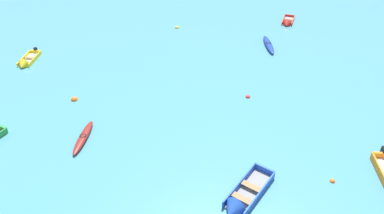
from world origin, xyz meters
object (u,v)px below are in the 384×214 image
at_px(kayak_maroon_back_row_left, 83,137).
at_px(mooring_buoy_near_foreground, 332,181).
at_px(mooring_buoy_outer_edge, 177,28).
at_px(rowboat_blue_far_back, 240,201).
at_px(mooring_buoy_central, 74,100).
at_px(rowboat_red_near_left, 287,23).
at_px(rowboat_yellow_far_right, 26,63).
at_px(kayak_deep_blue_back_row_center, 269,44).
at_px(mooring_buoy_trailing, 248,97).

distance_m(kayak_maroon_back_row_left, mooring_buoy_near_foreground, 14.05).
bearing_deg(mooring_buoy_outer_edge, rowboat_blue_far_back, -86.10).
relative_size(mooring_buoy_near_foreground, mooring_buoy_central, 0.62).
bearing_deg(rowboat_red_near_left, rowboat_yellow_far_right, -166.13).
relative_size(kayak_maroon_back_row_left, kayak_deep_blue_back_row_center, 0.89).
xyz_separation_m(rowboat_red_near_left, rowboat_yellow_far_right, (-23.14, -5.71, 0.02)).
height_order(rowboat_red_near_left, mooring_buoy_near_foreground, rowboat_red_near_left).
distance_m(mooring_buoy_near_foreground, mooring_buoy_outer_edge, 21.66).
xyz_separation_m(rowboat_blue_far_back, mooring_buoy_outer_edge, (-1.47, 21.62, -0.20)).
bearing_deg(mooring_buoy_near_foreground, rowboat_red_near_left, 78.39).
relative_size(rowboat_blue_far_back, kayak_maroon_back_row_left, 1.11).
xyz_separation_m(kayak_maroon_back_row_left, mooring_buoy_outer_edge, (6.69, 15.85, -0.14)).
bearing_deg(mooring_buoy_central, mooring_buoy_outer_edge, 55.75).
relative_size(mooring_buoy_near_foreground, mooring_buoy_outer_edge, 0.69).
distance_m(rowboat_yellow_far_right, kayak_deep_blue_back_row_center, 20.03).
xyz_separation_m(mooring_buoy_trailing, mooring_buoy_outer_edge, (-3.98, 12.46, 0.00)).
xyz_separation_m(rowboat_red_near_left, kayak_deep_blue_back_row_center, (-3.14, -4.56, 0.04)).
xyz_separation_m(rowboat_red_near_left, mooring_buoy_trailing, (-6.73, -12.24, -0.13)).
relative_size(rowboat_yellow_far_right, mooring_buoy_outer_edge, 7.29).
xyz_separation_m(rowboat_blue_far_back, mooring_buoy_trailing, (2.51, 9.16, -0.20)).
bearing_deg(mooring_buoy_trailing, mooring_buoy_central, 175.55).
relative_size(kayak_deep_blue_back_row_center, mooring_buoy_near_foreground, 12.60).
bearing_deg(rowboat_red_near_left, rowboat_blue_far_back, -113.36).
distance_m(rowboat_yellow_far_right, mooring_buoy_central, 7.23).
bearing_deg(mooring_buoy_trailing, kayak_maroon_back_row_left, -162.37).
bearing_deg(kayak_maroon_back_row_left, rowboat_red_near_left, 41.93).
height_order(rowboat_blue_far_back, kayak_maroon_back_row_left, rowboat_blue_far_back).
distance_m(mooring_buoy_trailing, mooring_buoy_outer_edge, 13.08).
height_order(kayak_maroon_back_row_left, kayak_deep_blue_back_row_center, kayak_deep_blue_back_row_center).
bearing_deg(mooring_buoy_near_foreground, mooring_buoy_trailing, 107.18).
distance_m(rowboat_red_near_left, rowboat_blue_far_back, 23.31).
bearing_deg(rowboat_yellow_far_right, mooring_buoy_outer_edge, 25.52).
bearing_deg(mooring_buoy_central, mooring_buoy_trailing, -4.45).
bearing_deg(rowboat_red_near_left, mooring_buoy_outer_edge, 178.84).
xyz_separation_m(rowboat_red_near_left, mooring_buoy_near_foreground, (-4.20, -20.43, -0.13)).
distance_m(kayak_maroon_back_row_left, mooring_buoy_outer_edge, 17.20).
bearing_deg(mooring_buoy_near_foreground, rowboat_blue_far_back, -169.13).
height_order(rowboat_blue_far_back, kayak_deep_blue_back_row_center, rowboat_blue_far_back).
distance_m(rowboat_red_near_left, mooring_buoy_central, 21.75).
distance_m(rowboat_blue_far_back, mooring_buoy_trailing, 9.50).
relative_size(mooring_buoy_trailing, mooring_buoy_central, 0.72).
bearing_deg(kayak_maroon_back_row_left, kayak_deep_blue_back_row_center, 37.82).
height_order(rowboat_red_near_left, kayak_deep_blue_back_row_center, rowboat_red_near_left).
relative_size(rowboat_blue_far_back, mooring_buoy_outer_edge, 8.61).
xyz_separation_m(kayak_maroon_back_row_left, mooring_buoy_trailing, (10.67, 3.39, -0.14)).
distance_m(kayak_deep_blue_back_row_center, mooring_buoy_outer_edge, 8.96).
distance_m(mooring_buoy_near_foreground, mooring_buoy_central, 17.02).
distance_m(mooring_buoy_near_foreground, mooring_buoy_trailing, 8.58).
xyz_separation_m(rowboat_yellow_far_right, mooring_buoy_outer_edge, (12.42, 5.93, -0.15)).
relative_size(rowboat_yellow_far_right, kayak_maroon_back_row_left, 0.94).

